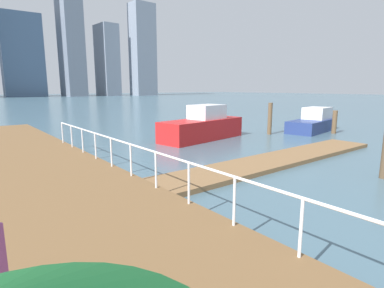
# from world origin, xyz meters

# --- Properties ---
(ground_plane) EXTENTS (300.00, 300.00, 0.00)m
(ground_plane) POSITION_xyz_m (0.00, 20.00, 0.00)
(ground_plane) COLOR #476675
(floating_dock) EXTENTS (13.79, 2.00, 0.18)m
(floating_dock) POSITION_xyz_m (3.40, 11.24, 0.09)
(floating_dock) COLOR olive
(floating_dock) RESTS_ON ground_plane
(boardwalk_railing) EXTENTS (0.06, 24.74, 1.08)m
(boardwalk_railing) POSITION_xyz_m (-3.15, 7.41, 1.23)
(boardwalk_railing) COLOR white
(boardwalk_railing) RESTS_ON boardwalk
(dock_piling_0) EXTENTS (0.33, 0.33, 1.64)m
(dock_piling_0) POSITION_xyz_m (13.84, 13.98, 0.82)
(dock_piling_0) COLOR brown
(dock_piling_0) RESTS_ON ground_plane
(dock_piling_2) EXTENTS (0.29, 0.29, 2.21)m
(dock_piling_2) POSITION_xyz_m (9.85, 16.56, 1.10)
(dock_piling_2) COLOR brown
(dock_piling_2) RESTS_ON ground_plane
(moored_boat_0) EXTENTS (5.32, 2.78, 1.76)m
(moored_boat_0) POSITION_xyz_m (13.73, 15.54, 0.67)
(moored_boat_0) COLOR navy
(moored_boat_0) RESTS_ON ground_plane
(moored_boat_2) EXTENTS (6.30, 2.93, 2.16)m
(moored_boat_2) POSITION_xyz_m (4.85, 17.89, 0.82)
(moored_boat_2) COLOR red
(moored_boat_2) RESTS_ON ground_plane
(skyline_tower_3) EXTENTS (13.85, 12.48, 28.62)m
(skyline_tower_3) POSITION_xyz_m (14.36, 130.06, 14.31)
(skyline_tower_3) COLOR slate
(skyline_tower_3) RESTS_ON ground_plane
(skyline_tower_4) EXTENTS (7.19, 10.53, 65.99)m
(skyline_tower_4) POSITION_xyz_m (29.51, 122.28, 33.00)
(skyline_tower_4) COLOR slate
(skyline_tower_4) RESTS_ON ground_plane
(skyline_tower_5) EXTENTS (6.94, 10.49, 27.52)m
(skyline_tower_5) POSITION_xyz_m (43.45, 122.97, 13.76)
(skyline_tower_5) COLOR gray
(skyline_tower_5) RESTS_ON ground_plane
(skyline_tower_6) EXTENTS (9.33, 7.41, 36.30)m
(skyline_tower_6) POSITION_xyz_m (56.58, 117.51, 18.15)
(skyline_tower_6) COLOR gray
(skyline_tower_6) RESTS_ON ground_plane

